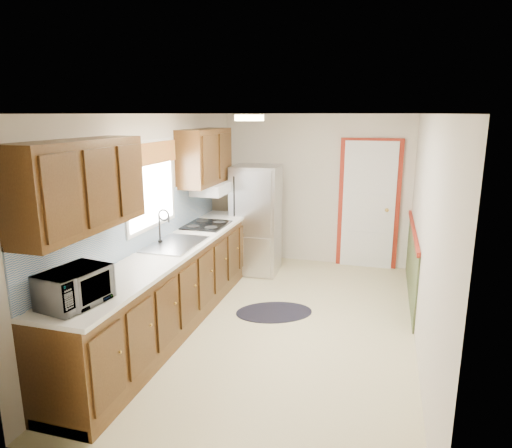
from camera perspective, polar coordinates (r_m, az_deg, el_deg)
The scene contains 8 objects.
room_shell at distance 5.03m, azimuth 3.13°, elevation -0.19°, with size 3.20×5.20×2.52m.
kitchen_run at distance 5.28m, azimuth -10.87°, elevation -4.15°, with size 0.63×4.00×2.20m.
back_wall_trim at distance 7.14m, azimuth 14.91°, elevation 0.95°, with size 1.12×2.30×2.08m.
ceiling_fixture at distance 4.77m, azimuth -0.85°, elevation 13.14°, with size 0.30×0.30×0.06m, color #FFD88C.
microwave at distance 3.84m, azimuth -21.77°, elevation -6.92°, with size 0.52×0.29×0.35m, color white.
refrigerator at distance 6.96m, azimuth 0.01°, elevation 0.56°, with size 0.71×0.71×1.65m.
rug at distance 5.76m, azimuth 2.28°, elevation -10.95°, with size 0.95×0.61×0.01m, color black.
cooktop at distance 6.14m, azimuth -6.21°, elevation -0.11°, with size 0.52×0.63×0.02m, color black.
Camera 1 is at (1.08, -4.77, 2.40)m, focal length 32.00 mm.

